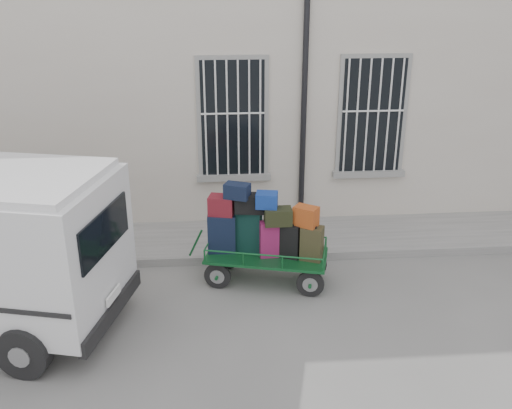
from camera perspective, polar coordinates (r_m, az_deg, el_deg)
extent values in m
plane|color=slate|center=(9.07, 1.27, -9.83)|extent=(80.00, 80.00, 0.00)
cube|color=beige|center=(13.31, -1.09, 14.24)|extent=(24.00, 5.00, 6.00)
cylinder|color=black|center=(10.92, 4.87, 11.42)|extent=(0.11, 0.11, 5.60)
cube|color=black|center=(10.95, -2.34, 8.58)|extent=(1.20, 0.08, 2.20)
cube|color=gray|center=(11.25, -2.24, 2.80)|extent=(1.45, 0.22, 0.12)
cube|color=black|center=(11.38, 11.53, 8.66)|extent=(1.20, 0.08, 2.20)
cube|color=gray|center=(11.67, 11.14, 3.09)|extent=(1.45, 0.22, 0.12)
cube|color=slate|center=(10.96, 0.10, -3.47)|extent=(24.00, 1.70, 0.15)
cylinder|color=black|center=(9.38, -3.87, -7.15)|extent=(0.44, 0.16, 0.44)
cylinder|color=gray|center=(9.38, -3.87, -7.15)|extent=(0.26, 0.14, 0.24)
cylinder|color=black|center=(9.96, -2.96, -5.29)|extent=(0.44, 0.16, 0.44)
cylinder|color=gray|center=(9.96, -2.96, -5.29)|extent=(0.26, 0.14, 0.24)
cylinder|color=black|center=(9.17, 5.45, -7.92)|extent=(0.44, 0.16, 0.44)
cylinder|color=gray|center=(9.17, 5.45, -7.92)|extent=(0.26, 0.14, 0.24)
cylinder|color=black|center=(9.76, 5.78, -5.97)|extent=(0.44, 0.16, 0.44)
cylinder|color=gray|center=(9.76, 5.78, -5.97)|extent=(0.26, 0.14, 0.24)
cube|color=#135627|center=(9.41, 1.07, -5.14)|extent=(2.12, 1.35, 0.04)
cylinder|color=#135627|center=(9.59, -6.05, -3.84)|extent=(0.26, 0.10, 0.50)
cube|color=black|center=(9.39, -3.46, -2.90)|extent=(0.46, 0.25, 0.65)
cube|color=black|center=(9.25, -3.51, -1.00)|extent=(0.20, 0.16, 0.03)
cube|color=black|center=(9.38, -0.72, -2.67)|extent=(0.45, 0.32, 0.71)
cube|color=black|center=(9.24, -0.73, -0.60)|extent=(0.18, 0.14, 0.03)
cube|color=#871850|center=(9.22, 1.34, -3.49)|extent=(0.31, 0.19, 0.60)
cube|color=black|center=(9.09, 1.35, -1.70)|extent=(0.14, 0.12, 0.03)
cube|color=black|center=(9.24, 3.37, -3.59)|extent=(0.41, 0.35, 0.57)
cube|color=black|center=(9.12, 3.41, -1.89)|extent=(0.16, 0.14, 0.03)
cube|color=#2B2E17|center=(9.18, 5.61, -3.87)|extent=(0.41, 0.37, 0.56)
cube|color=black|center=(9.06, 5.68, -2.19)|extent=(0.16, 0.16, 0.03)
cube|color=maroon|center=(9.24, -3.48, -0.07)|extent=(0.46, 0.38, 0.31)
cube|color=black|center=(9.15, -0.56, 0.13)|extent=(0.52, 0.32, 0.30)
cube|color=black|center=(9.06, 2.22, -1.19)|extent=(0.44, 0.29, 0.27)
cube|color=maroon|center=(9.05, 5.02, -1.18)|extent=(0.44, 0.41, 0.32)
cube|color=black|center=(9.04, -1.90, 1.36)|extent=(0.45, 0.37, 0.24)
cube|color=navy|center=(9.02, 1.09, 0.46)|extent=(0.38, 0.33, 0.24)
cube|color=black|center=(7.74, -14.91, -2.61)|extent=(0.40, 1.43, 0.58)
cube|color=black|center=(8.30, -14.17, -10.20)|extent=(0.57, 1.90, 0.23)
cube|color=white|center=(8.16, -14.05, -8.80)|extent=(0.14, 0.43, 0.13)
cylinder|color=black|center=(7.98, -22.17, -13.49)|extent=(0.75, 0.40, 0.71)
cylinder|color=black|center=(9.40, -16.29, -7.06)|extent=(0.75, 0.40, 0.71)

